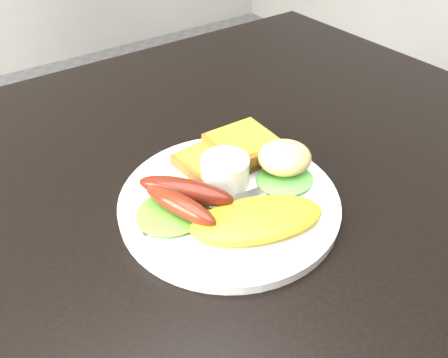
% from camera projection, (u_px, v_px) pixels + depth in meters
% --- Properties ---
extents(dining_table, '(1.20, 0.80, 0.04)m').
position_uv_depth(dining_table, '(151.00, 210.00, 0.53)').
color(dining_table, black).
rests_on(dining_table, ground).
extents(person, '(0.54, 0.37, 1.47)m').
position_uv_depth(person, '(76.00, 29.00, 0.99)').
color(person, '#22508A').
rests_on(person, ground).
extents(plate, '(0.25, 0.25, 0.01)m').
position_uv_depth(plate, '(229.00, 201.00, 0.50)').
color(plate, white).
rests_on(plate, dining_table).
extents(lettuce_left, '(0.09, 0.08, 0.01)m').
position_uv_depth(lettuce_left, '(173.00, 212.00, 0.47)').
color(lettuce_left, '#3A822B').
rests_on(lettuce_left, plate).
extents(lettuce_right, '(0.08, 0.07, 0.01)m').
position_uv_depth(lettuce_right, '(285.00, 179.00, 0.52)').
color(lettuce_right, green).
rests_on(lettuce_right, plate).
extents(omelette, '(0.16, 0.11, 0.02)m').
position_uv_depth(omelette, '(257.00, 219.00, 0.45)').
color(omelette, yellow).
rests_on(omelette, plate).
extents(sausage_a, '(0.05, 0.10, 0.02)m').
position_uv_depth(sausage_a, '(180.00, 205.00, 0.46)').
color(sausage_a, maroon).
rests_on(sausage_a, lettuce_left).
extents(sausage_b, '(0.09, 0.10, 0.03)m').
position_uv_depth(sausage_b, '(185.00, 191.00, 0.47)').
color(sausage_b, '#5E1410').
rests_on(sausage_b, lettuce_left).
extents(ramekin, '(0.06, 0.06, 0.03)m').
position_uv_depth(ramekin, '(225.00, 171.00, 0.51)').
color(ramekin, white).
rests_on(ramekin, plate).
extents(toast_a, '(0.09, 0.09, 0.01)m').
position_uv_depth(toast_a, '(216.00, 162.00, 0.54)').
color(toast_a, brown).
rests_on(toast_a, plate).
extents(toast_b, '(0.08, 0.08, 0.01)m').
position_uv_depth(toast_b, '(244.00, 143.00, 0.55)').
color(toast_b, olive).
rests_on(toast_b, toast_a).
extents(potato_salad, '(0.08, 0.08, 0.03)m').
position_uv_depth(potato_salad, '(284.00, 157.00, 0.52)').
color(potato_salad, beige).
rests_on(potato_salad, lettuce_right).
extents(fork, '(0.15, 0.03, 0.00)m').
position_uv_depth(fork, '(209.00, 210.00, 0.48)').
color(fork, '#ADAFB7').
rests_on(fork, plate).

